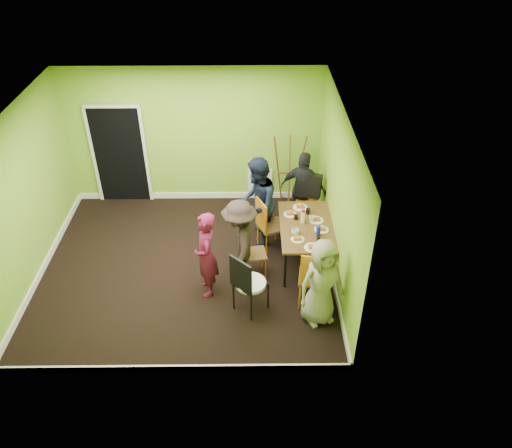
{
  "coord_description": "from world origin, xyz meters",
  "views": [
    {
      "loc": [
        1.12,
        -6.68,
        5.69
      ],
      "look_at": [
        1.19,
        0.0,
        0.9
      ],
      "focal_mm": 35.0,
      "sensor_mm": 36.0,
      "label": 1
    }
  ],
  "objects_px": {
    "easel": "(289,172)",
    "dining_table": "(306,228)",
    "chair_bentwood": "(247,282)",
    "person_front_end": "(321,282)",
    "person_standing": "(206,255)",
    "person_back_end": "(303,190)",
    "chair_back_end": "(307,192)",
    "orange_bottle": "(302,220)",
    "chair_left_near": "(250,250)",
    "chair_front_end": "(314,276)",
    "blue_bottle": "(318,231)",
    "thermos": "(303,217)",
    "person_left_far": "(257,203)",
    "chair_left_far": "(267,222)",
    "person_left_near": "(240,243)"
  },
  "relations": [
    {
      "from": "dining_table",
      "to": "person_left_far",
      "type": "xyz_separation_m",
      "value": [
        -0.83,
        0.52,
        0.17
      ]
    },
    {
      "from": "person_left_far",
      "to": "person_front_end",
      "type": "distance_m",
      "value": 2.14
    },
    {
      "from": "blue_bottle",
      "to": "chair_left_far",
      "type": "bearing_deg",
      "value": 143.67
    },
    {
      "from": "chair_left_near",
      "to": "chair_bentwood",
      "type": "xyz_separation_m",
      "value": [
        -0.05,
        -0.88,
        0.1
      ]
    },
    {
      "from": "chair_bentwood",
      "to": "person_front_end",
      "type": "bearing_deg",
      "value": 34.28
    },
    {
      "from": "chair_left_far",
      "to": "chair_bentwood",
      "type": "height_order",
      "value": "chair_bentwood"
    },
    {
      "from": "chair_left_near",
      "to": "person_standing",
      "type": "bearing_deg",
      "value": -67.51
    },
    {
      "from": "person_back_end",
      "to": "person_front_end",
      "type": "relative_size",
      "value": 1.03
    },
    {
      "from": "easel",
      "to": "person_standing",
      "type": "distance_m",
      "value": 2.93
    },
    {
      "from": "blue_bottle",
      "to": "person_left_far",
      "type": "relative_size",
      "value": 0.11
    },
    {
      "from": "orange_bottle",
      "to": "person_front_end",
      "type": "height_order",
      "value": "person_front_end"
    },
    {
      "from": "easel",
      "to": "person_standing",
      "type": "bearing_deg",
      "value": -119.83
    },
    {
      "from": "chair_back_end",
      "to": "chair_bentwood",
      "type": "bearing_deg",
      "value": 85.49
    },
    {
      "from": "chair_bentwood",
      "to": "person_front_end",
      "type": "height_order",
      "value": "person_front_end"
    },
    {
      "from": "chair_front_end",
      "to": "easel",
      "type": "xyz_separation_m",
      "value": [
        -0.2,
        2.89,
        0.19
      ]
    },
    {
      "from": "chair_front_end",
      "to": "thermos",
      "type": "height_order",
      "value": "chair_front_end"
    },
    {
      "from": "dining_table",
      "to": "person_left_far",
      "type": "height_order",
      "value": "person_left_far"
    },
    {
      "from": "chair_bentwood",
      "to": "chair_front_end",
      "type": "bearing_deg",
      "value": 49.42
    },
    {
      "from": "easel",
      "to": "dining_table",
      "type": "bearing_deg",
      "value": -83.8
    },
    {
      "from": "chair_front_end",
      "to": "blue_bottle",
      "type": "xyz_separation_m",
      "value": [
        0.15,
        0.85,
        0.23
      ]
    },
    {
      "from": "chair_left_far",
      "to": "chair_bentwood",
      "type": "relative_size",
      "value": 0.97
    },
    {
      "from": "orange_bottle",
      "to": "person_left_far",
      "type": "xyz_separation_m",
      "value": [
        -0.75,
        0.4,
        0.08
      ]
    },
    {
      "from": "chair_left_near",
      "to": "person_standing",
      "type": "height_order",
      "value": "person_standing"
    },
    {
      "from": "person_standing",
      "to": "person_front_end",
      "type": "bearing_deg",
      "value": 60.81
    },
    {
      "from": "easel",
      "to": "person_left_far",
      "type": "distance_m",
      "value": 1.39
    },
    {
      "from": "chair_bentwood",
      "to": "person_left_far",
      "type": "bearing_deg",
      "value": 127.81
    },
    {
      "from": "chair_front_end",
      "to": "person_front_end",
      "type": "bearing_deg",
      "value": -68.13
    },
    {
      "from": "orange_bottle",
      "to": "person_back_end",
      "type": "xyz_separation_m",
      "value": [
        0.12,
        1.02,
        -0.03
      ]
    },
    {
      "from": "dining_table",
      "to": "person_standing",
      "type": "distance_m",
      "value": 1.82
    },
    {
      "from": "person_left_near",
      "to": "chair_back_end",
      "type": "bearing_deg",
      "value": 143.13
    },
    {
      "from": "person_left_near",
      "to": "blue_bottle",
      "type": "bearing_deg",
      "value": 101.57
    },
    {
      "from": "person_left_far",
      "to": "thermos",
      "type": "bearing_deg",
      "value": 67.73
    },
    {
      "from": "chair_back_end",
      "to": "blue_bottle",
      "type": "bearing_deg",
      "value": 114.46
    },
    {
      "from": "person_back_end",
      "to": "chair_back_end",
      "type": "bearing_deg",
      "value": 133.5
    },
    {
      "from": "chair_left_far",
      "to": "chair_left_near",
      "type": "height_order",
      "value": "chair_left_far"
    },
    {
      "from": "dining_table",
      "to": "orange_bottle",
      "type": "distance_m",
      "value": 0.17
    },
    {
      "from": "blue_bottle",
      "to": "person_left_near",
      "type": "bearing_deg",
      "value": -171.24
    },
    {
      "from": "person_front_end",
      "to": "easel",
      "type": "bearing_deg",
      "value": 73.21
    },
    {
      "from": "chair_left_near",
      "to": "person_back_end",
      "type": "height_order",
      "value": "person_back_end"
    },
    {
      "from": "chair_back_end",
      "to": "easel",
      "type": "relative_size",
      "value": 0.71
    },
    {
      "from": "easel",
      "to": "orange_bottle",
      "type": "height_order",
      "value": "easel"
    },
    {
      "from": "dining_table",
      "to": "person_left_far",
      "type": "bearing_deg",
      "value": 147.7
    },
    {
      "from": "easel",
      "to": "person_standing",
      "type": "height_order",
      "value": "easel"
    },
    {
      "from": "chair_left_far",
      "to": "orange_bottle",
      "type": "distance_m",
      "value": 0.64
    },
    {
      "from": "chair_bentwood",
      "to": "thermos",
      "type": "relative_size",
      "value": 4.9
    },
    {
      "from": "dining_table",
      "to": "person_standing",
      "type": "bearing_deg",
      "value": -154.7
    },
    {
      "from": "blue_bottle",
      "to": "person_standing",
      "type": "height_order",
      "value": "person_standing"
    },
    {
      "from": "chair_left_far",
      "to": "thermos",
      "type": "distance_m",
      "value": 0.69
    },
    {
      "from": "chair_left_near",
      "to": "thermos",
      "type": "height_order",
      "value": "thermos"
    },
    {
      "from": "orange_bottle",
      "to": "person_front_end",
      "type": "xyz_separation_m",
      "value": [
        0.16,
        -1.54,
        -0.05
      ]
    }
  ]
}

